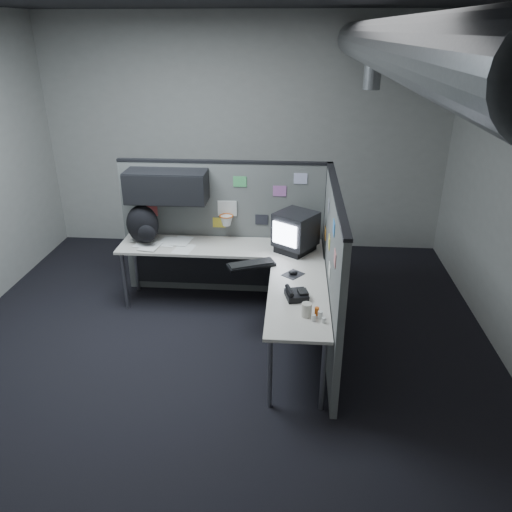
# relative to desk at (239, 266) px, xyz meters

# --- Properties ---
(room) EXTENTS (5.62, 5.62, 3.22)m
(room) POSITION_rel_desk_xyz_m (0.41, -0.70, 1.48)
(room) COLOR black
(room) RESTS_ON ground
(partition_back) EXTENTS (2.44, 0.42, 1.63)m
(partition_back) POSITION_rel_desk_xyz_m (-0.40, 0.53, 0.38)
(partition_back) COLOR #5B5D5B
(partition_back) RESTS_ON ground
(partition_right) EXTENTS (0.07, 2.23, 1.63)m
(partition_right) POSITION_rel_desk_xyz_m (0.95, -0.49, 0.21)
(partition_right) COLOR #5B5D5B
(partition_right) RESTS_ON ground
(desk) EXTENTS (2.31, 2.11, 0.73)m
(desk) POSITION_rel_desk_xyz_m (0.00, 0.00, 0.00)
(desk) COLOR beige
(desk) RESTS_ON ground
(monitor) EXTENTS (0.54, 0.54, 0.44)m
(monitor) POSITION_rel_desk_xyz_m (0.60, 0.20, 0.35)
(monitor) COLOR black
(monitor) RESTS_ON desk
(keyboard) EXTENTS (0.52, 0.36, 0.04)m
(keyboard) POSITION_rel_desk_xyz_m (0.15, -0.23, 0.14)
(keyboard) COLOR black
(keyboard) RESTS_ON desk
(mouse) EXTENTS (0.25, 0.25, 0.04)m
(mouse) POSITION_rel_desk_xyz_m (0.58, -0.39, 0.13)
(mouse) COLOR black
(mouse) RESTS_ON desk
(phone) EXTENTS (0.23, 0.25, 0.10)m
(phone) POSITION_rel_desk_xyz_m (0.61, -0.86, 0.15)
(phone) COLOR black
(phone) RESTS_ON desk
(bottles) EXTENTS (0.12, 0.15, 0.08)m
(bottles) POSITION_rel_desk_xyz_m (0.80, -1.20, 0.15)
(bottles) COLOR silver
(bottles) RESTS_ON desk
(cup) EXTENTS (0.09, 0.09, 0.12)m
(cup) POSITION_rel_desk_xyz_m (0.71, -1.17, 0.18)
(cup) COLOR beige
(cup) RESTS_ON desk
(papers) EXTENTS (0.79, 0.57, 0.02)m
(papers) POSITION_rel_desk_xyz_m (-0.92, 0.28, 0.13)
(papers) COLOR white
(papers) RESTS_ON desk
(backpack) EXTENTS (0.41, 0.37, 0.45)m
(backpack) POSITION_rel_desk_xyz_m (-1.12, 0.29, 0.33)
(backpack) COLOR black
(backpack) RESTS_ON desk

